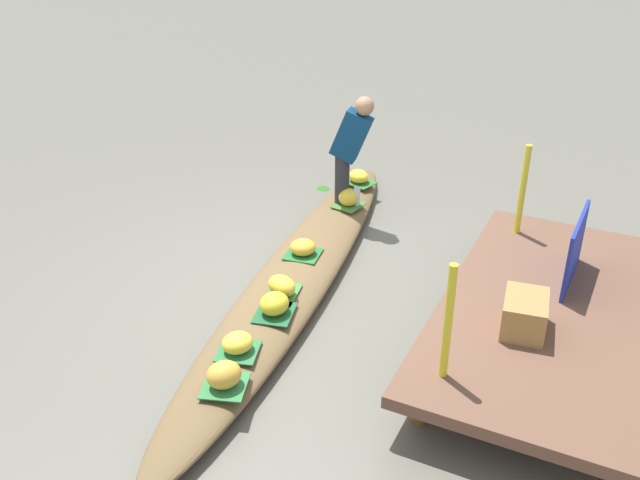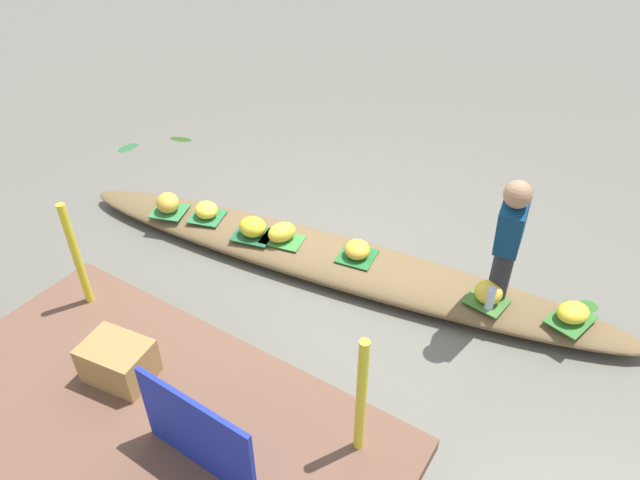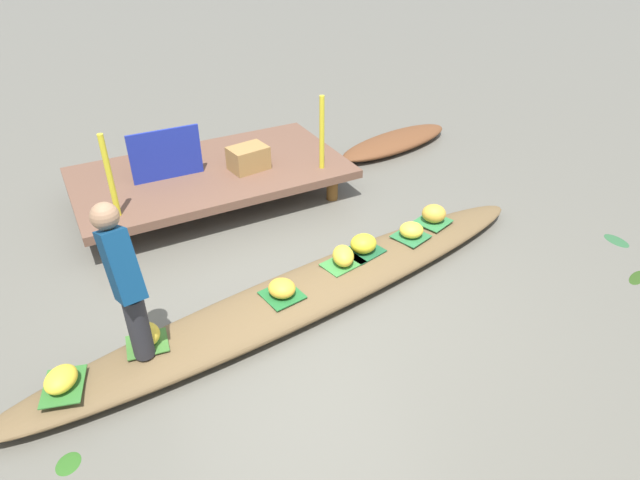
# 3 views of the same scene
# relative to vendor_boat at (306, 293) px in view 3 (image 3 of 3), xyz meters

# --- Properties ---
(canal_water) EXTENTS (40.00, 40.00, 0.00)m
(canal_water) POSITION_rel_vendor_boat_xyz_m (0.00, 0.00, -0.11)
(canal_water) COLOR #636056
(canal_water) RESTS_ON ground
(dock_platform) EXTENTS (3.20, 1.80, 0.39)m
(dock_platform) POSITION_rel_vendor_boat_xyz_m (-0.09, 2.36, 0.23)
(dock_platform) COLOR brown
(dock_platform) RESTS_ON ground
(vendor_boat) EXTENTS (5.54, 1.42, 0.21)m
(vendor_boat) POSITION_rel_vendor_boat_xyz_m (0.00, 0.00, 0.00)
(vendor_boat) COLOR brown
(vendor_boat) RESTS_ON ground
(moored_boat) EXTENTS (2.08, 0.96, 0.20)m
(moored_boat) POSITION_rel_vendor_boat_xyz_m (2.78, 2.56, -0.01)
(moored_boat) COLOR brown
(moored_boat) RESTS_ON ground
(leaf_mat_0) EXTENTS (0.39, 0.39, 0.01)m
(leaf_mat_0) POSITION_rel_vendor_boat_xyz_m (1.31, 0.20, 0.11)
(leaf_mat_0) COLOR #2A703E
(leaf_mat_0) RESTS_ON vendor_boat
(banana_bunch_0) EXTENTS (0.32, 0.31, 0.16)m
(banana_bunch_0) POSITION_rel_vendor_boat_xyz_m (1.31, 0.20, 0.19)
(banana_bunch_0) COLOR yellow
(banana_bunch_0) RESTS_ON vendor_boat
(leaf_mat_1) EXTENTS (0.43, 0.39, 0.01)m
(leaf_mat_1) POSITION_rel_vendor_boat_xyz_m (0.73, 0.20, 0.11)
(leaf_mat_1) COLOR #1C5933
(leaf_mat_1) RESTS_ON vendor_boat
(banana_bunch_1) EXTENTS (0.27, 0.25, 0.19)m
(banana_bunch_1) POSITION_rel_vendor_boat_xyz_m (0.73, 0.20, 0.20)
(banana_bunch_1) COLOR gold
(banana_bunch_1) RESTS_ON vendor_boat
(leaf_mat_2) EXTENTS (0.37, 0.37, 0.01)m
(leaf_mat_2) POSITION_rel_vendor_boat_xyz_m (-0.26, -0.05, 0.11)
(leaf_mat_2) COLOR #21682F
(leaf_mat_2) RESTS_ON vendor_boat
(banana_bunch_2) EXTENTS (0.32, 0.33, 0.15)m
(banana_bunch_2) POSITION_rel_vendor_boat_xyz_m (-0.26, -0.05, 0.19)
(banana_bunch_2) COLOR gold
(banana_bunch_2) RESTS_ON vendor_boat
(leaf_mat_3) EXTENTS (0.42, 0.40, 0.01)m
(leaf_mat_3) POSITION_rel_vendor_boat_xyz_m (1.70, 0.33, 0.11)
(leaf_mat_3) COLOR #307940
(leaf_mat_3) RESTS_ON vendor_boat
(banana_bunch_3) EXTENTS (0.34, 0.33, 0.20)m
(banana_bunch_3) POSITION_rel_vendor_boat_xyz_m (1.70, 0.33, 0.21)
(banana_bunch_3) COLOR gold
(banana_bunch_3) RESTS_ON vendor_boat
(leaf_mat_4) EXTENTS (0.43, 0.33, 0.01)m
(leaf_mat_4) POSITION_rel_vendor_boat_xyz_m (0.45, 0.11, 0.11)
(leaf_mat_4) COLOR #3A823A
(leaf_mat_4) RESTS_ON vendor_boat
(banana_bunch_4) EXTENTS (0.29, 0.33, 0.18)m
(banana_bunch_4) POSITION_rel_vendor_boat_xyz_m (0.45, 0.11, 0.20)
(banana_bunch_4) COLOR yellow
(banana_bunch_4) RESTS_ON vendor_boat
(leaf_mat_5) EXTENTS (0.37, 0.44, 0.01)m
(leaf_mat_5) POSITION_rel_vendor_boat_xyz_m (-2.10, -0.25, 0.11)
(leaf_mat_5) COLOR #316F2C
(leaf_mat_5) RESTS_ON vendor_boat
(banana_bunch_5) EXTENTS (0.33, 0.34, 0.15)m
(banana_bunch_5) POSITION_rel_vendor_boat_xyz_m (-2.10, -0.25, 0.18)
(banana_bunch_5) COLOR yellow
(banana_bunch_5) RESTS_ON vendor_boat
(leaf_mat_6) EXTENTS (0.36, 0.33, 0.01)m
(leaf_mat_6) POSITION_rel_vendor_boat_xyz_m (-1.46, -0.10, 0.11)
(leaf_mat_6) COLOR #3B712C
(leaf_mat_6) RESTS_ON vendor_boat
(banana_bunch_6) EXTENTS (0.27, 0.26, 0.19)m
(banana_bunch_6) POSITION_rel_vendor_boat_xyz_m (-1.46, -0.10, 0.21)
(banana_bunch_6) COLOR gold
(banana_bunch_6) RESTS_ON vendor_boat
(vendor_person) EXTENTS (0.24, 0.47, 1.23)m
(vendor_person) POSITION_rel_vendor_boat_xyz_m (-1.52, -0.11, 0.80)
(vendor_person) COLOR #28282D
(vendor_person) RESTS_ON vendor_boat
(water_bottle) EXTENTS (0.07, 0.07, 0.22)m
(water_bottle) POSITION_rel_vendor_boat_xyz_m (-1.50, -0.02, 0.21)
(water_bottle) COLOR silver
(water_bottle) RESTS_ON vendor_boat
(market_banner) EXTENTS (0.81, 0.05, 0.59)m
(market_banner) POSITION_rel_vendor_boat_xyz_m (-0.59, 2.36, 0.58)
(market_banner) COLOR #1C2C9E
(market_banner) RESTS_ON dock_platform
(railing_post_west) EXTENTS (0.06, 0.06, 0.89)m
(railing_post_west) POSITION_rel_vendor_boat_xyz_m (-1.29, 1.76, 0.73)
(railing_post_west) COLOR yellow
(railing_post_west) RESTS_ON dock_platform
(railing_post_east) EXTENTS (0.06, 0.06, 0.89)m
(railing_post_east) POSITION_rel_vendor_boat_xyz_m (1.11, 1.76, 0.73)
(railing_post_east) COLOR yellow
(railing_post_east) RESTS_ON dock_platform
(produce_crate) EXTENTS (0.48, 0.38, 0.28)m
(produce_crate) POSITION_rel_vendor_boat_xyz_m (0.33, 2.14, 0.43)
(produce_crate) COLOR #9F7642
(produce_crate) RESTS_ON dock_platform
(drifting_plant_0) EXTENTS (0.23, 0.24, 0.01)m
(drifting_plant_0) POSITION_rel_vendor_boat_xyz_m (-2.18, -0.75, -0.10)
(drifting_plant_0) COLOR #2D621F
(drifting_plant_0) RESTS_ON ground
(drifting_plant_1) EXTENTS (0.33, 0.21, 0.01)m
(drifting_plant_1) POSITION_rel_vendor_boat_xyz_m (3.06, -1.22, -0.10)
(drifting_plant_1) COLOR #294817
(drifting_plant_1) RESTS_ON ground
(drifting_plant_2) EXTENTS (0.19, 0.30, 0.01)m
(drifting_plant_2) POSITION_rel_vendor_boat_xyz_m (3.46, -0.68, -0.10)
(drifting_plant_2) COLOR #2C5D36
(drifting_plant_2) RESTS_ON ground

